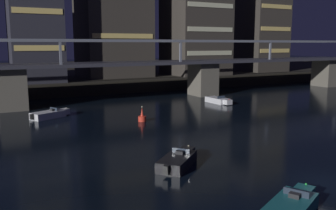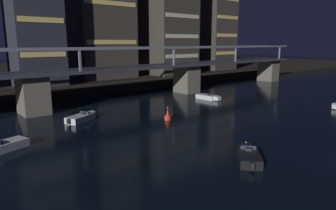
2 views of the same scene
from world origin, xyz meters
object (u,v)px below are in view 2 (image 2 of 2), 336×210
at_px(river_bridge, 123,77).
at_px(speedboat_near_right, 4,146).
at_px(tower_east_tall, 167,26).
at_px(speedboat_far_left, 249,156).
at_px(channel_buoy, 168,116).
at_px(speedboat_near_center, 208,97).
at_px(speedboat_near_left, 81,118).
at_px(tower_west_tall, 32,3).
at_px(tower_east_low, 213,27).

bearing_deg(river_bridge, speedboat_near_right, -147.76).
bearing_deg(speedboat_near_right, tower_east_tall, 33.24).
distance_m(speedboat_far_left, channel_buoy, 16.05).
height_order(river_bridge, speedboat_near_center, river_bridge).
bearing_deg(tower_east_tall, channel_buoy, -129.97).
distance_m(speedboat_near_center, speedboat_far_left, 29.52).
height_order(river_bridge, tower_east_tall, tower_east_tall).
bearing_deg(river_bridge, speedboat_far_left, -102.24).
relative_size(river_bridge, speedboat_near_center, 18.61).
height_order(speedboat_near_left, speedboat_near_center, same).
xyz_separation_m(tower_west_tall, speedboat_near_left, (-1.99, -22.40, -16.64)).
height_order(speedboat_near_center, channel_buoy, channel_buoy).
bearing_deg(speedboat_near_right, speedboat_near_center, 9.34).
bearing_deg(speedboat_near_left, tower_east_low, 25.24).
xyz_separation_m(river_bridge, tower_west_tall, (-9.80, 14.17, 12.74)).
xyz_separation_m(tower_west_tall, channel_buoy, (7.03, -29.34, -16.57)).
xyz_separation_m(tower_west_tall, tower_east_low, (52.46, 3.26, -2.24)).
relative_size(tower_east_tall, speedboat_near_left, 4.87).
bearing_deg(channel_buoy, speedboat_near_left, 142.44).
height_order(river_bridge, speedboat_far_left, river_bridge).
bearing_deg(speedboat_far_left, tower_east_low, 44.32).
relative_size(tower_west_tall, channel_buoy, 17.05).
distance_m(speedboat_near_center, speedboat_near_right, 35.36).
xyz_separation_m(speedboat_far_left, channel_buoy, (3.90, 15.56, 0.06)).
bearing_deg(speedboat_near_center, speedboat_far_left, -130.66).
bearing_deg(tower_east_tall, speedboat_near_center, -113.71).
height_order(tower_east_tall, tower_east_low, tower_east_low).
xyz_separation_m(tower_east_low, speedboat_near_right, (-64.99, -31.52, -14.39)).
bearing_deg(tower_east_low, river_bridge, -157.78).
bearing_deg(tower_west_tall, speedboat_far_left, -86.01).
height_order(tower_east_tall, speedboat_far_left, tower_east_tall).
bearing_deg(speedboat_near_right, tower_east_low, 25.87).
distance_m(tower_east_tall, tower_east_low, 19.62).
relative_size(tower_west_tall, speedboat_far_left, 6.64).
bearing_deg(speedboat_near_center, speedboat_near_left, 179.74).
height_order(speedboat_near_left, speedboat_near_right, same).
bearing_deg(channel_buoy, speedboat_near_center, 24.02).
distance_m(tower_east_low, speedboat_near_right, 73.65).
relative_size(speedboat_near_center, speedboat_far_left, 1.15).
bearing_deg(tower_east_tall, speedboat_far_left, -122.68).
xyz_separation_m(tower_east_low, channel_buoy, (-45.43, -32.61, -14.33)).
bearing_deg(speedboat_far_left, channel_buoy, 75.92).
relative_size(speedboat_near_right, channel_buoy, 2.91).
xyz_separation_m(river_bridge, speedboat_near_left, (-11.79, -8.24, -3.89)).
bearing_deg(speedboat_near_left, speedboat_near_right, -150.98).
distance_m(tower_east_tall, speedboat_far_left, 56.87).
bearing_deg(channel_buoy, river_bridge, 79.68).
relative_size(tower_east_low, speedboat_near_left, 5.14).
xyz_separation_m(speedboat_near_left, speedboat_near_center, (24.35, -0.11, 0.00)).
bearing_deg(tower_east_tall, river_bridge, -145.82).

